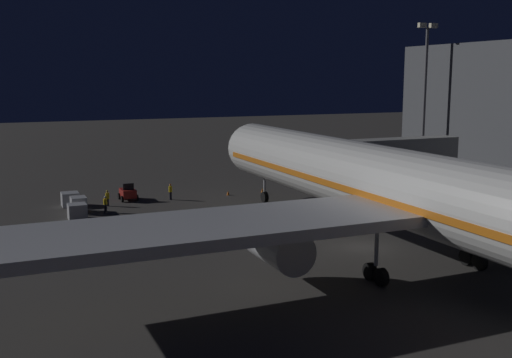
# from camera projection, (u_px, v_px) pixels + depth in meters

# --- Properties ---
(ground_plane) EXTENTS (320.00, 320.00, 0.00)m
(ground_plane) POSITION_uv_depth(u_px,v_px,m) (364.00, 247.00, 49.48)
(ground_plane) COLOR #383533
(airliner_at_gate) EXTENTS (55.40, 69.87, 20.10)m
(airliner_at_gate) POSITION_uv_depth(u_px,v_px,m) (438.00, 199.00, 40.80)
(airliner_at_gate) COLOR silver
(airliner_at_gate) RESTS_ON ground_plane
(jet_bridge) EXTENTS (19.30, 3.40, 7.17)m
(jet_bridge) POSITION_uv_depth(u_px,v_px,m) (370.00, 152.00, 66.32)
(jet_bridge) COLOR #9E9E99
(jet_bridge) RESTS_ON ground_plane
(apron_floodlight_mast) EXTENTS (2.90, 0.50, 20.54)m
(apron_floodlight_mast) POSITION_uv_depth(u_px,v_px,m) (425.00, 92.00, 80.03)
(apron_floodlight_mast) COLOR #59595E
(apron_floodlight_mast) RESTS_ON ground_plane
(baggage_tug_lead) EXTENTS (1.86, 2.49, 1.95)m
(baggage_tug_lead) POSITION_uv_depth(u_px,v_px,m) (128.00, 193.00, 68.27)
(baggage_tug_lead) COLOR maroon
(baggage_tug_lead) RESTS_ON ground_plane
(baggage_container_near_belt) EXTENTS (1.50, 1.84, 1.60)m
(baggage_container_near_belt) POSITION_uv_depth(u_px,v_px,m) (79.00, 205.00, 62.06)
(baggage_container_near_belt) COLOR #B7BABF
(baggage_container_near_belt) RESTS_ON ground_plane
(baggage_container_mid_row) EXTENTS (1.77, 1.88, 1.47)m
(baggage_container_mid_row) POSITION_uv_depth(u_px,v_px,m) (70.00, 199.00, 65.14)
(baggage_container_mid_row) COLOR #B7BABF
(baggage_container_mid_row) RESTS_ON ground_plane
(baggage_container_far_row) EXTENTS (1.72, 1.79, 1.52)m
(baggage_container_far_row) POSITION_uv_depth(u_px,v_px,m) (77.00, 212.00, 58.99)
(baggage_container_far_row) COLOR #B7BABF
(baggage_container_far_row) RESTS_ON ground_plane
(ground_crew_near_nose_gear) EXTENTS (0.40, 0.40, 1.72)m
(ground_crew_near_nose_gear) POSITION_uv_depth(u_px,v_px,m) (107.00, 197.00, 65.03)
(ground_crew_near_nose_gear) COLOR black
(ground_crew_near_nose_gear) RESTS_ON ground_plane
(ground_crew_marshaller_fwd) EXTENTS (0.40, 0.40, 1.71)m
(ground_crew_marshaller_fwd) POSITION_uv_depth(u_px,v_px,m) (105.00, 204.00, 61.88)
(ground_crew_marshaller_fwd) COLOR black
(ground_crew_marshaller_fwd) RESTS_ON ground_plane
(ground_crew_under_port_wing) EXTENTS (0.40, 0.40, 1.82)m
(ground_crew_under_port_wing) POSITION_uv_depth(u_px,v_px,m) (170.00, 191.00, 68.42)
(ground_crew_under_port_wing) COLOR black
(ground_crew_under_port_wing) RESTS_ON ground_plane
(traffic_cone_nose_port) EXTENTS (0.36, 0.36, 0.55)m
(traffic_cone_nose_port) POSITION_uv_depth(u_px,v_px,m) (262.00, 190.00, 72.92)
(traffic_cone_nose_port) COLOR orange
(traffic_cone_nose_port) RESTS_ON ground_plane
(traffic_cone_nose_starboard) EXTENTS (0.36, 0.36, 0.55)m
(traffic_cone_nose_starboard) POSITION_uv_depth(u_px,v_px,m) (228.00, 193.00, 71.18)
(traffic_cone_nose_starboard) COLOR orange
(traffic_cone_nose_starboard) RESTS_ON ground_plane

